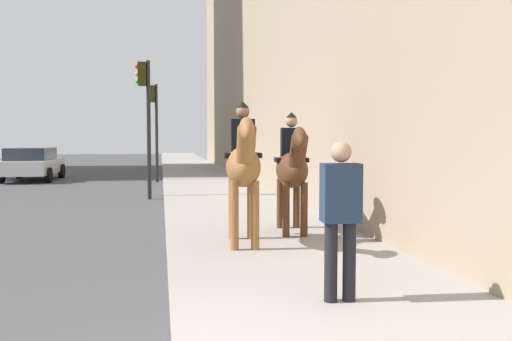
% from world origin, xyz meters
% --- Properties ---
extents(mounted_horse_near, '(2.15, 0.70, 2.33)m').
position_xyz_m(mounted_horse_near, '(5.09, -1.23, 1.43)').
color(mounted_horse_near, brown).
rests_on(mounted_horse_near, sidewalk_slab).
extents(mounted_horse_far, '(2.15, 0.72, 2.22)m').
position_xyz_m(mounted_horse_far, '(6.01, -2.28, 1.32)').
color(mounted_horse_far, '#4C2B16').
rests_on(mounted_horse_far, sidewalk_slab).
extents(pedestrian_greeting, '(0.29, 0.42, 1.70)m').
position_xyz_m(pedestrian_greeting, '(2.02, -1.79, 1.10)').
color(pedestrian_greeting, black).
rests_on(pedestrian_greeting, sidewalk_slab).
extents(car_near_lane, '(4.34, 2.15, 1.44)m').
position_xyz_m(car_near_lane, '(20.87, 5.60, 0.77)').
color(car_near_lane, silver).
rests_on(car_near_lane, ground).
extents(traffic_light_near_curb, '(0.20, 0.44, 4.17)m').
position_xyz_m(traffic_light_near_curb, '(12.83, 0.51, 2.78)').
color(traffic_light_near_curb, black).
rests_on(traffic_light_near_curb, ground).
extents(traffic_light_far_curb, '(0.20, 0.44, 4.10)m').
position_xyz_m(traffic_light_far_curb, '(19.08, 0.32, 2.74)').
color(traffic_light_far_curb, black).
rests_on(traffic_light_far_curb, ground).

